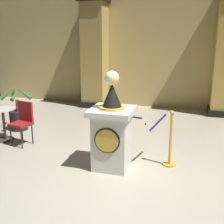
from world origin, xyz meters
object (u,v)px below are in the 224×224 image
(potted_palm_left, at_px, (18,115))
(stanchion_far, at_px, (122,135))
(cafe_chair_red, at_px, (23,119))
(pedestal_clock, at_px, (112,131))
(stanchion_near, at_px, (170,146))
(cafe_table, at_px, (4,120))

(potted_palm_left, bearing_deg, stanchion_far, -11.85)
(potted_palm_left, relative_size, cafe_chair_red, 1.19)
(pedestal_clock, bearing_deg, potted_palm_left, 153.99)
(pedestal_clock, height_order, stanchion_far, pedestal_clock)
(stanchion_far, height_order, cafe_chair_red, stanchion_far)
(stanchion_near, height_order, stanchion_far, stanchion_near)
(stanchion_near, xyz_separation_m, potted_palm_left, (-3.93, 1.06, 0.00))
(pedestal_clock, distance_m, stanchion_far, 0.88)
(pedestal_clock, xyz_separation_m, potted_palm_left, (-2.91, 1.42, -0.32))
(pedestal_clock, height_order, cafe_chair_red, pedestal_clock)
(pedestal_clock, bearing_deg, cafe_chair_red, 165.31)
(cafe_table, height_order, cafe_chair_red, cafe_chair_red)
(stanchion_far, relative_size, cafe_chair_red, 1.04)
(stanchion_near, height_order, cafe_table, stanchion_near)
(cafe_table, relative_size, cafe_chair_red, 0.79)
(stanchion_far, bearing_deg, stanchion_near, -23.51)
(cafe_table, bearing_deg, cafe_chair_red, -7.66)
(stanchion_far, relative_size, cafe_table, 1.31)
(pedestal_clock, relative_size, stanchion_near, 1.68)
(stanchion_near, xyz_separation_m, cafe_table, (-3.80, 0.29, 0.11))
(pedestal_clock, distance_m, stanchion_near, 1.13)
(cafe_chair_red, bearing_deg, stanchion_near, -3.80)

